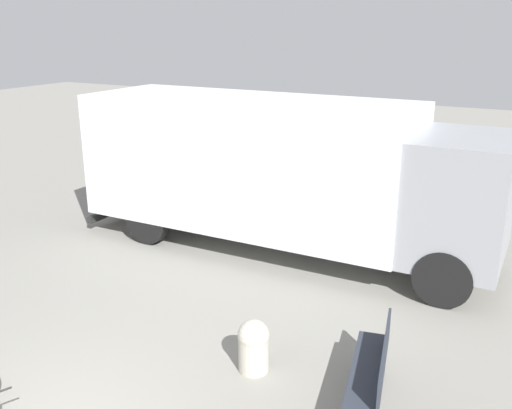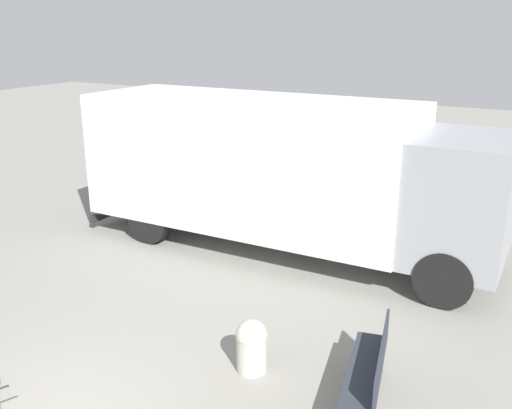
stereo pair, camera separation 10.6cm
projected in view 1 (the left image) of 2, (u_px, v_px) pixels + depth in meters
The scene contains 3 objects.
delivery_truck at pixel (279, 168), 11.49m from camera, with size 8.55×2.47×3.07m.
park_bench at pixel (374, 369), 6.89m from camera, with size 0.73×1.75×0.92m.
bollard_near_bench at pixel (254, 345), 7.65m from camera, with size 0.43×0.43×0.74m.
Camera 1 is at (4.66, -3.38, 4.52)m, focal length 40.00 mm.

